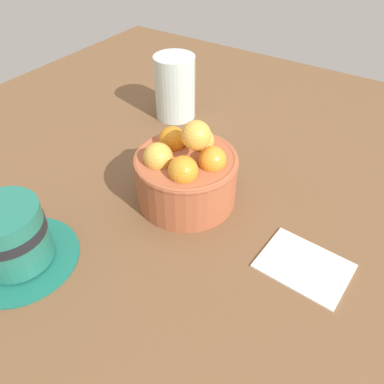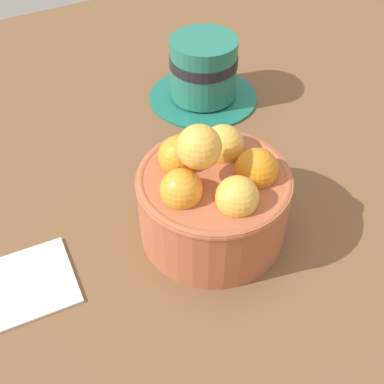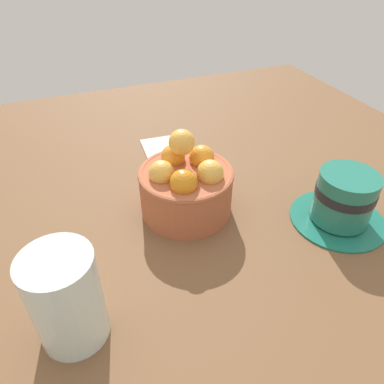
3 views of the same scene
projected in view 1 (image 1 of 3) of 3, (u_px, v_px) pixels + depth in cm
name	position (u px, v px, depth cm)	size (l,w,h in cm)	color
ground_plane	(187.00, 207.00, 57.78)	(113.00, 114.79, 3.41)	brown
terracotta_bowl	(186.00, 172.00, 53.45)	(14.44, 14.44, 13.46)	#AD5938
coffee_cup	(11.00, 238.00, 45.32)	(14.44, 14.44, 8.48)	#1B6C5A
water_glass	(175.00, 87.00, 71.35)	(7.58, 7.58, 11.78)	silver
folded_napkin	(304.00, 265.00, 46.87)	(10.58, 8.04, 0.60)	white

